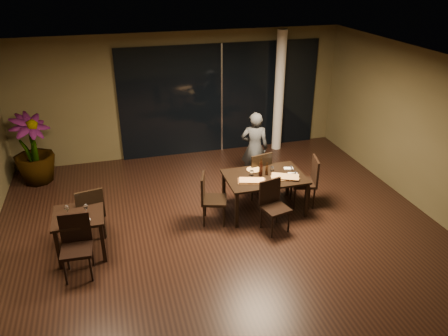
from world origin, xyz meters
TOP-DOWN VIEW (x-y plane):
  - ground at (0.00, 0.00)m, footprint 8.00×8.00m
  - wall_back at (0.00, 4.05)m, footprint 8.00×0.10m
  - wall_right at (4.05, 0.00)m, footprint 0.10×8.00m
  - ceiling at (0.00, 0.00)m, footprint 8.00×8.00m
  - window_panel at (1.00, 3.96)m, footprint 5.00×0.06m
  - column at (2.40, 3.65)m, footprint 0.24×0.24m
  - main_table at (1.00, 0.80)m, footprint 1.50×1.00m
  - side_table at (-2.40, 0.30)m, footprint 0.80×0.80m
  - chair_main_far at (1.06, 1.34)m, footprint 0.55×0.55m
  - chair_main_near at (0.93, 0.16)m, footprint 0.53×0.53m
  - chair_main_left at (-0.12, 0.68)m, footprint 0.56×0.56m
  - chair_main_right at (1.91, 0.79)m, footprint 0.56×0.56m
  - chair_side_far at (-2.23, 0.71)m, footprint 0.55×0.55m
  - chair_side_near at (-2.44, -0.20)m, footprint 0.48×0.48m
  - diner at (1.22, 2.03)m, footprint 0.63×0.51m
  - potted_plant at (-3.40, 3.29)m, footprint 1.19×1.19m
  - pizza_board_left at (0.68, 0.64)m, footprint 0.58×0.40m
  - pizza_board_right at (1.34, 0.62)m, footprint 0.52×0.27m
  - oblong_pizza_left at (0.68, 0.64)m, footprint 0.48×0.33m
  - oblong_pizza_right at (1.34, 0.62)m, footprint 0.55×0.42m
  - round_pizza at (0.88, 1.09)m, footprint 0.28×0.28m
  - bottle_a at (0.93, 0.83)m, footprint 0.07×0.07m
  - bottle_b at (1.05, 0.84)m, footprint 0.05×0.05m
  - bottle_c at (0.96, 0.92)m, footprint 0.07×0.07m
  - tumbler_left at (0.77, 0.89)m, footprint 0.08×0.08m
  - tumbler_right at (1.21, 0.97)m, footprint 0.07×0.07m
  - napkin_near at (1.54, 0.72)m, footprint 0.20×0.15m
  - napkin_far at (1.56, 0.97)m, footprint 0.20×0.15m
  - wine_glass_a at (-2.55, 0.34)m, footprint 0.07×0.07m
  - wine_glass_b at (-2.26, 0.28)m, footprint 0.08×0.08m
  - side_napkin at (-2.30, 0.10)m, footprint 0.21×0.16m

SIDE VIEW (x-z plane):
  - ground at x=0.00m, z-range 0.00..0.00m
  - chair_main_near at x=0.93m, z-range 0.06..1.00m
  - chair_main_left at x=-0.12m, z-range 0.06..1.03m
  - chair_side_near at x=-2.44m, z-range 0.06..1.06m
  - chair_side_far at x=-2.23m, z-range 0.06..1.06m
  - chair_main_far at x=1.06m, z-range 0.06..1.06m
  - chair_main_right at x=1.91m, z-range 0.06..1.07m
  - side_table at x=-2.40m, z-range 0.25..1.00m
  - main_table at x=1.00m, z-range 0.30..1.05m
  - pizza_board_left at x=0.68m, z-range 0.75..0.76m
  - pizza_board_right at x=1.34m, z-range 0.75..0.76m
  - round_pizza at x=0.88m, z-range 0.75..0.76m
  - napkin_near at x=1.54m, z-range 0.75..0.76m
  - napkin_far at x=1.56m, z-range 0.75..0.76m
  - side_napkin at x=-2.30m, z-range 0.75..0.76m
  - potted_plant at x=-3.40m, z-range 0.00..1.54m
  - oblong_pizza_left at x=0.68m, z-range 0.77..0.78m
  - oblong_pizza_right at x=1.34m, z-range 0.77..0.78m
  - tumbler_right at x=1.21m, z-range 0.75..0.83m
  - tumbler_left at x=0.77m, z-range 0.75..0.84m
  - diner at x=1.22m, z-range 0.00..1.60m
  - wine_glass_a at x=-2.55m, z-range 0.75..0.92m
  - wine_glass_b at x=-2.26m, z-range 0.75..0.92m
  - bottle_b at x=1.05m, z-range 0.75..1.00m
  - bottle_a at x=0.93m, z-range 0.75..1.05m
  - bottle_c at x=0.96m, z-range 0.75..1.06m
  - window_panel at x=1.00m, z-range 0.00..2.70m
  - wall_back at x=0.00m, z-range 0.00..3.00m
  - wall_right at x=4.05m, z-range 0.00..3.00m
  - column at x=2.40m, z-range 0.00..3.00m
  - ceiling at x=0.00m, z-range 3.00..3.04m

